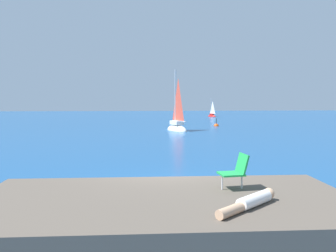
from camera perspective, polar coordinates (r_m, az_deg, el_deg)
name	(u,v)px	position (r m, az deg, el deg)	size (l,w,h in m)	color
ground_plane	(169,194)	(10.73, 0.15, -11.32)	(160.00, 160.00, 0.00)	navy
shore_ledge	(165,219)	(7.34, -0.43, -15.17)	(7.83, 3.82, 0.89)	brown
boulder_seaward	(75,213)	(9.38, -15.17, -13.80)	(1.44, 1.15, 0.79)	brown
boulder_inland	(32,214)	(9.61, -21.79, -13.51)	(0.89, 0.71, 0.49)	#4D4B42
sailboat_near	(177,127)	(32.21, 1.49, -0.18)	(2.24, 3.51, 6.32)	white
sailboat_far	(212,116)	(59.85, 7.33, 1.75)	(1.50, 1.85, 3.44)	red
person_sunbather	(250,202)	(6.70, 13.58, -12.17)	(1.44, 1.23, 0.25)	white
beach_chair	(236,170)	(7.90, 11.27, -7.15)	(0.64, 0.54, 0.80)	green
marker_buoy	(216,126)	(38.26, 8.05, 0.00)	(0.56, 0.56, 1.13)	#EA5114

